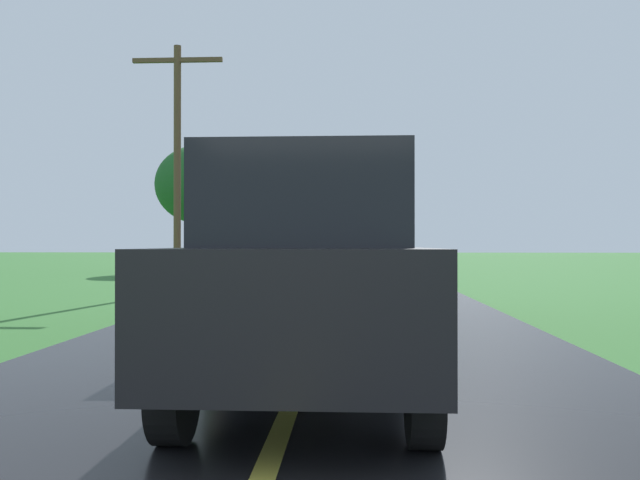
{
  "coord_description": "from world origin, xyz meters",
  "views": [
    {
      "loc": [
        0.48,
        -1.1,
        1.32
      ],
      "look_at": [
        -0.14,
        10.9,
        1.4
      ],
      "focal_mm": 35.82,
      "sensor_mm": 36.0,
      "label": 1
    }
  ],
  "objects_px": {
    "utility_pole_roadside": "(177,156)",
    "following_car": "(311,275)",
    "banana_truck_near": "(320,236)",
    "roadside_tree_mid_right": "(199,185)"
  },
  "relations": [
    {
      "from": "banana_truck_near",
      "to": "roadside_tree_mid_right",
      "type": "relative_size",
      "value": 0.96
    },
    {
      "from": "utility_pole_roadside",
      "to": "roadside_tree_mid_right",
      "type": "relative_size",
      "value": 1.12
    },
    {
      "from": "banana_truck_near",
      "to": "following_car",
      "type": "bearing_deg",
      "value": -87.8
    },
    {
      "from": "banana_truck_near",
      "to": "following_car",
      "type": "relative_size",
      "value": 1.42
    },
    {
      "from": "roadside_tree_mid_right",
      "to": "utility_pole_roadside",
      "type": "bearing_deg",
      "value": -78.8
    },
    {
      "from": "roadside_tree_mid_right",
      "to": "following_car",
      "type": "xyz_separation_m",
      "value": [
        7.08,
        -25.25,
        -3.12
      ]
    },
    {
      "from": "roadside_tree_mid_right",
      "to": "following_car",
      "type": "bearing_deg",
      "value": -74.34
    },
    {
      "from": "banana_truck_near",
      "to": "roadside_tree_mid_right",
      "type": "xyz_separation_m",
      "value": [
        -6.85,
        19.3,
        2.72
      ]
    },
    {
      "from": "utility_pole_roadside",
      "to": "roadside_tree_mid_right",
      "type": "distance_m",
      "value": 13.31
    },
    {
      "from": "utility_pole_roadside",
      "to": "following_car",
      "type": "distance_m",
      "value": 13.28
    }
  ]
}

